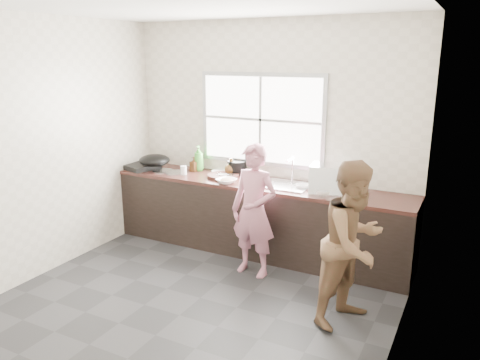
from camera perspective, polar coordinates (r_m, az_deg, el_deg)
The scene contains 30 objects.
floor at distance 4.72m, azimuth -4.86°, elevation -14.18°, with size 3.60×3.20×0.01m, color #29292B.
ceiling at distance 4.15m, azimuth -5.74°, elevation 20.65°, with size 3.60×3.20×0.01m, color silver.
wall_back at distance 5.62m, azimuth 3.59°, elevation 5.31°, with size 3.60×0.01×2.70m, color beige.
wall_left at distance 5.41m, azimuth -21.65°, elevation 3.89°, with size 0.01×3.20×2.70m, color silver.
wall_right at distance 3.62m, azimuth 19.61°, elevation -0.97°, with size 0.01×3.20×2.70m, color beige.
wall_front at distance 3.06m, azimuth -21.69°, elevation -4.01°, with size 3.60×0.01×2.70m, color silver.
cabinet at distance 5.58m, azimuth 2.12°, elevation -4.73°, with size 3.60×0.62×0.82m, color black.
countertop at distance 5.45m, azimuth 2.16°, elevation -0.47°, with size 3.60×0.64×0.04m, color #331915.
sink at distance 5.31m, azimuth 5.58°, elevation -0.67°, with size 0.55×0.45×0.02m, color silver.
faucet at distance 5.46m, azimuth 6.41°, elevation 1.30°, with size 0.02×0.02×0.30m, color silver.
window_frame at distance 5.62m, azimuth 2.63°, elevation 7.38°, with size 1.60×0.05×1.10m, color #9EA0A5.
window_glazing at distance 5.60m, azimuth 2.52°, elevation 7.35°, with size 1.50×0.01×1.00m, color white.
woman at distance 4.94m, azimuth 1.71°, elevation -4.27°, with size 0.49×0.32×1.33m, color #BE7287.
person_side at distance 4.15m, azimuth 13.69°, elevation -7.53°, with size 0.71×0.55×1.46m, color brown.
cutting_board at distance 5.65m, azimuth -2.05°, elevation 0.50°, with size 0.38×0.38×0.04m, color black.
cleaver at distance 5.62m, azimuth -1.79°, elevation 0.67°, with size 0.19×0.10×0.01m, color #A7AAAD.
bowl_mince at distance 5.39m, azimuth -1.67°, elevation -0.11°, with size 0.22×0.22×0.06m, color white.
bowl_crabs at distance 5.01m, azimuth 10.17°, elevation -1.54°, with size 0.17×0.17×0.05m, color white.
bowl_held at distance 5.22m, azimuth 7.63°, elevation -0.72°, with size 0.19×0.19×0.06m, color white.
black_pot at distance 5.79m, azimuth -0.38°, elevation 1.53°, with size 0.24×0.24×0.17m, color black.
plate_food at distance 5.92m, azimuth -2.33°, elevation 1.07°, with size 0.24×0.24×0.02m, color white.
bottle_green at distance 5.98m, azimuth -5.06°, elevation 2.66°, with size 0.13×0.13×0.32m, color green.
bottle_brown_tall at distance 5.97m, azimuth -5.63°, elevation 1.87°, with size 0.08×0.08×0.17m, color #3F240F.
bottle_brown_short at distance 5.76m, azimuth -1.08°, elevation 1.56°, with size 0.15×0.15×0.19m, color #492E12.
glass_jar at distance 5.82m, azimuth -6.89°, elevation 1.19°, with size 0.08×0.08×0.11m, color white.
burner at distance 6.24m, azimuth -12.02°, elevation 1.65°, with size 0.40×0.40×0.06m, color black.
wok at distance 6.06m, azimuth -10.39°, elevation 2.37°, with size 0.39×0.39×0.15m, color black.
dish_rack at distance 5.03m, azimuth 10.99°, elevation 0.03°, with size 0.42×0.29×0.31m, color white.
pot_lid_left at distance 6.03m, azimuth -9.36°, elevation 1.10°, with size 0.27×0.27×0.01m, color #B1B3B8.
pot_lid_right at distance 5.92m, azimuth -7.91°, elevation 0.91°, with size 0.27×0.27×0.01m, color silver.
Camera 1 is at (2.24, -3.47, 2.29)m, focal length 35.00 mm.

